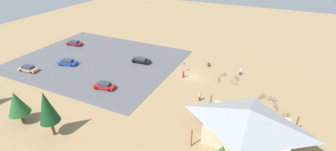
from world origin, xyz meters
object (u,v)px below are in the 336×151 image
at_px(bicycle_black_front_row, 262,97).
at_px(car_red_far_end, 104,86).
at_px(trash_bin, 209,65).
at_px(bicycle_silver_yard_left, 276,107).
at_px(bicycle_red_lone_west, 272,99).
at_px(lot_sign, 184,66).
at_px(visitor_at_bikes, 240,71).
at_px(bicycle_orange_lone_east, 285,115).
at_px(pine_far_west, 17,103).
at_px(bike_pavilion, 248,123).
at_px(car_maroon_end_stall, 74,43).
at_px(pine_center, 47,107).
at_px(bicycle_white_yard_right, 234,83).
at_px(car_tan_back_corner, 28,69).
at_px(bicycle_blue_by_bin, 219,80).
at_px(visitor_crossing_yard, 200,96).
at_px(car_black_front_row, 141,60).
at_px(visitor_by_pavilion, 183,74).
at_px(bicycle_green_trailside, 223,75).
at_px(car_blue_mid_lot, 68,62).

height_order(bicycle_black_front_row, car_red_far_end, car_red_far_end).
height_order(trash_bin, bicycle_silver_yard_left, trash_bin).
relative_size(bicycle_silver_yard_left, bicycle_red_lone_west, 0.98).
xyz_separation_m(lot_sign, visitor_at_bikes, (-12.22, -3.68, -0.47)).
height_order(bicycle_orange_lone_east, bicycle_black_front_row, bicycle_black_front_row).
bearing_deg(pine_far_west, bike_pavilion, -161.01).
distance_m(bicycle_red_lone_west, car_maroon_end_stall, 55.37).
bearing_deg(pine_center, car_maroon_end_stall, -49.92).
bearing_deg(lot_sign, car_maroon_end_stall, -2.79).
bearing_deg(visitor_at_bikes, bicycle_white_yard_right, 85.19).
bearing_deg(car_tan_back_corner, lot_sign, -154.65).
bearing_deg(lot_sign, bicycle_white_yard_right, 175.35).
bearing_deg(bicycle_black_front_row, lot_sign, -13.61).
height_order(bicycle_blue_by_bin, car_maroon_end_stall, car_maroon_end_stall).
relative_size(car_tan_back_corner, visitor_at_bikes, 2.61).
distance_m(pine_far_west, visitor_crossing_yard, 30.78).
xyz_separation_m(bike_pavilion, car_black_front_row, (28.00, -16.42, -2.32)).
distance_m(trash_bin, car_tan_back_corner, 42.56).
relative_size(bicycle_blue_by_bin, car_red_far_end, 0.35).
relative_size(trash_bin, bicycle_silver_yard_left, 0.53).
bearing_deg(visitor_at_bikes, car_maroon_end_stall, 2.34).
xyz_separation_m(car_tan_back_corner, visitor_by_pavilion, (-33.83, -12.63, 0.25)).
distance_m(bicycle_orange_lone_east, visitor_crossing_yard, 14.89).
distance_m(bicycle_silver_yard_left, bicycle_black_front_row, 3.55).
relative_size(pine_center, bicycle_green_trailside, 5.33).
distance_m(car_maroon_end_stall, visitor_at_bikes, 47.78).
bearing_deg(bicycle_blue_by_bin, bicycle_silver_yard_left, 155.09).
bearing_deg(visitor_by_pavilion, trash_bin, -113.80).
relative_size(bicycle_black_front_row, car_tan_back_corner, 0.29).
height_order(pine_center, car_red_far_end, pine_center).
bearing_deg(bicycle_red_lone_west, bike_pavilion, 77.00).
relative_size(pine_center, car_blue_mid_lot, 1.61).
relative_size(bike_pavilion, car_blue_mid_lot, 2.93).
bearing_deg(bike_pavilion, car_blue_mid_lot, -9.94).
xyz_separation_m(bike_pavilion, bicycle_silver_yard_left, (-3.75, -10.10, -2.62)).
xyz_separation_m(lot_sign, bicycle_black_front_row, (-17.75, 4.30, -1.01)).
xyz_separation_m(trash_bin, bicycle_silver_yard_left, (-15.90, 11.62, -0.05)).
bearing_deg(trash_bin, car_maroon_end_stall, 4.60).
xyz_separation_m(pine_center, visitor_by_pavilion, (-11.16, -25.52, -4.15)).
bearing_deg(bicycle_black_front_row, car_red_far_end, 18.66).
bearing_deg(lot_sign, visitor_crossing_yard, 125.71).
bearing_deg(bicycle_black_front_row, pine_far_west, 34.59).
bearing_deg(bicycle_black_front_row, bicycle_blue_by_bin, -18.69).
xyz_separation_m(bicycle_blue_by_bin, car_tan_back_corner, (41.42, 14.34, 0.36)).
relative_size(lot_sign, bicycle_red_lone_west, 1.27).
xyz_separation_m(bicycle_white_yard_right, visitor_by_pavilion, (10.80, 1.96, 0.63)).
height_order(car_black_front_row, visitor_crossing_yard, visitor_crossing_yard).
height_order(lot_sign, car_blue_mid_lot, lot_sign).
xyz_separation_m(pine_center, bicycle_black_front_row, (-27.89, -24.14, -4.73)).
bearing_deg(bicycle_green_trailside, pine_center, 57.51).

